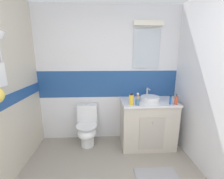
{
  "coord_description": "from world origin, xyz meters",
  "views": [
    {
      "loc": [
        -0.08,
        -0.32,
        1.63
      ],
      "look_at": [
        0.04,
        1.9,
        1.11
      ],
      "focal_mm": 23.47,
      "sensor_mm": 36.0,
      "label": 1
    }
  ],
  "objects_px": {
    "toothbrush_cup": "(137,102)",
    "toothpaste_tube_upright": "(170,100)",
    "sink_basin": "(150,98)",
    "soap_dispenser": "(176,100)",
    "mouthwash_bottle": "(131,100)",
    "toilet": "(87,127)"
  },
  "relations": [
    {
      "from": "soap_dispenser",
      "to": "toothpaste_tube_upright",
      "type": "relative_size",
      "value": 1.12
    },
    {
      "from": "toothbrush_cup",
      "to": "toothpaste_tube_upright",
      "type": "distance_m",
      "value": 0.54
    },
    {
      "from": "mouthwash_bottle",
      "to": "toothpaste_tube_upright",
      "type": "bearing_deg",
      "value": -1.44
    },
    {
      "from": "soap_dispenser",
      "to": "mouthwash_bottle",
      "type": "distance_m",
      "value": 0.73
    },
    {
      "from": "toothbrush_cup",
      "to": "toothpaste_tube_upright",
      "type": "bearing_deg",
      "value": 0.07
    },
    {
      "from": "soap_dispenser",
      "to": "toothbrush_cup",
      "type": "bearing_deg",
      "value": 179.62
    },
    {
      "from": "sink_basin",
      "to": "soap_dispenser",
      "type": "height_order",
      "value": "sink_basin"
    },
    {
      "from": "toilet",
      "to": "soap_dispenser",
      "type": "xyz_separation_m",
      "value": [
        1.49,
        -0.26,
        0.57
      ]
    },
    {
      "from": "soap_dispenser",
      "to": "toothpaste_tube_upright",
      "type": "bearing_deg",
      "value": 177.07
    },
    {
      "from": "toothbrush_cup",
      "to": "sink_basin",
      "type": "bearing_deg",
      "value": 36.93
    },
    {
      "from": "toothbrush_cup",
      "to": "soap_dispenser",
      "type": "distance_m",
      "value": 0.64
    },
    {
      "from": "toilet",
      "to": "soap_dispenser",
      "type": "height_order",
      "value": "soap_dispenser"
    },
    {
      "from": "soap_dispenser",
      "to": "mouthwash_bottle",
      "type": "relative_size",
      "value": 0.94
    },
    {
      "from": "toothpaste_tube_upright",
      "to": "toothbrush_cup",
      "type": "bearing_deg",
      "value": -179.93
    },
    {
      "from": "sink_basin",
      "to": "mouthwash_bottle",
      "type": "xyz_separation_m",
      "value": [
        -0.36,
        -0.18,
        0.04
      ]
    },
    {
      "from": "toilet",
      "to": "toothpaste_tube_upright",
      "type": "relative_size",
      "value": 4.86
    },
    {
      "from": "toilet",
      "to": "soap_dispenser",
      "type": "distance_m",
      "value": 1.61
    },
    {
      "from": "sink_basin",
      "to": "toothbrush_cup",
      "type": "distance_m",
      "value": 0.33
    },
    {
      "from": "toilet",
      "to": "toothpaste_tube_upright",
      "type": "xyz_separation_m",
      "value": [
        1.39,
        -0.25,
        0.57
      ]
    },
    {
      "from": "mouthwash_bottle",
      "to": "toothpaste_tube_upright",
      "type": "relative_size",
      "value": 1.19
    },
    {
      "from": "mouthwash_bottle",
      "to": "toothpaste_tube_upright",
      "type": "distance_m",
      "value": 0.64
    },
    {
      "from": "mouthwash_bottle",
      "to": "toothpaste_tube_upright",
      "type": "height_order",
      "value": "mouthwash_bottle"
    }
  ]
}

